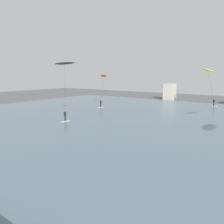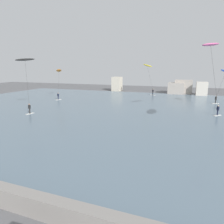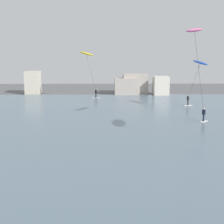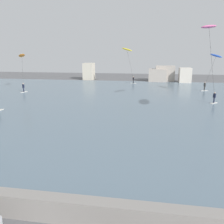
{
  "view_description": "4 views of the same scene",
  "coord_description": "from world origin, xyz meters",
  "views": [
    {
      "loc": [
        7.73,
        0.98,
        6.88
      ],
      "look_at": [
        -1.4,
        13.78,
        4.13
      ],
      "focal_mm": 33.93,
      "sensor_mm": 36.0,
      "label": 1
    },
    {
      "loc": [
        7.71,
        -3.06,
        7.34
      ],
      "look_at": [
        0.91,
        15.26,
        3.04
      ],
      "focal_mm": 32.22,
      "sensor_mm": 36.0,
      "label": 2
    },
    {
      "loc": [
        0.95,
        -6.99,
        8.2
      ],
      "look_at": [
        1.37,
        15.47,
        4.12
      ],
      "focal_mm": 53.05,
      "sensor_mm": 36.0,
      "label": 3
    },
    {
      "loc": [
        3.35,
        -4.69,
        7.29
      ],
      "look_at": [
        -0.02,
        15.78,
        2.07
      ],
      "focal_mm": 38.03,
      "sensor_mm": 36.0,
      "label": 4
    }
  ],
  "objects": [
    {
      "name": "far_shore_buildings",
      "position": [
        2.73,
        57.88,
        1.9
      ],
      "size": [
        27.75,
        5.66,
        4.5
      ],
      "color": "beige",
      "rests_on": "ground"
    },
    {
      "name": "water_bay",
      "position": [
        0.0,
        30.67,
        0.05
      ],
      "size": [
        84.0,
        52.0,
        0.1
      ],
      "primitive_type": "cube",
      "color": "slate",
      "rests_on": "ground"
    },
    {
      "name": "kitesurfer_blue",
      "position": [
        14.17,
        39.94,
        6.2
      ],
      "size": [
        2.48,
        5.47,
        7.15
      ],
      "color": "silver",
      "rests_on": "water_bay"
    },
    {
      "name": "seawall_barrier",
      "position": [
        0.0,
        3.97,
        0.56
      ],
      "size": [
        60.0,
        0.7,
        1.13
      ],
      "primitive_type": "cube",
      "color": "gray",
      "rests_on": "ground"
    },
    {
      "name": "kitesurfer_pink",
      "position": [
        10.55,
        29.03,
        9.67
      ],
      "size": [
        4.27,
        4.52,
        10.79
      ],
      "color": "silver",
      "rests_on": "water_bay"
    },
    {
      "name": "kitesurfer_orange",
      "position": [
        -21.3,
        38.47,
        6.26
      ],
      "size": [
        3.22,
        5.53,
        7.13
      ],
      "color": "silver",
      "rests_on": "water_bay"
    },
    {
      "name": "kitesurfer_yellow",
      "position": [
        -2.2,
        51.05,
        7.08
      ],
      "size": [
        3.73,
        2.44,
        8.41
      ],
      "color": "silver",
      "rests_on": "water_bay"
    }
  ]
}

